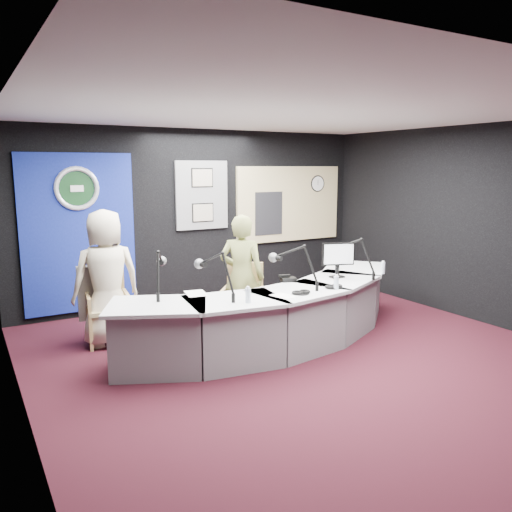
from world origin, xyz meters
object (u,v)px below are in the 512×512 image
armchair_right (242,301)px  person_man (106,278)px  broadcast_desk (276,315)px  person_woman (242,277)px  armchair_left (108,309)px

armchair_right → person_man: (-1.58, 0.60, 0.37)m
broadcast_desk → person_woman: bearing=118.2°
broadcast_desk → armchair_left: size_ratio=4.91×
broadcast_desk → armchair_right: armchair_right is taller
armchair_left → person_man: bearing=-172.2°
armchair_right → broadcast_desk: bearing=-22.3°
person_man → armchair_left: bearing=179.0°
broadcast_desk → armchair_left: 2.11m
broadcast_desk → person_man: size_ratio=2.64×
armchair_right → person_woman: size_ratio=0.60×
armchair_left → armchair_right: 1.69m
armchair_right → person_woman: (0.00, 0.00, 0.32)m
person_woman → person_man: bearing=23.0°
armchair_left → person_woman: size_ratio=0.57×
broadcast_desk → person_man: (-1.82, 1.06, 0.48)m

